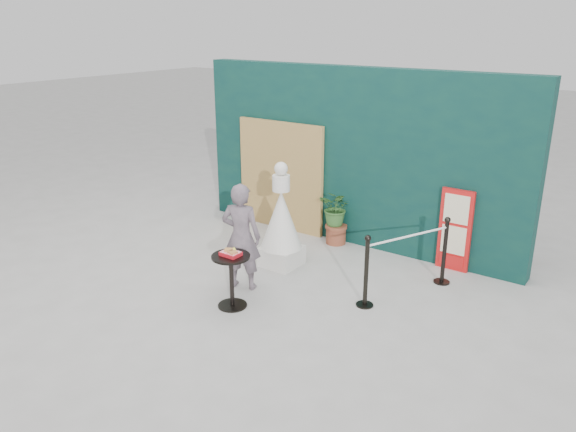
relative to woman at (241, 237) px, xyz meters
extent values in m
plane|color=#ADAAA5|center=(0.38, -0.59, -0.79)|extent=(60.00, 60.00, 0.00)
cube|color=#092A2A|center=(0.38, 2.56, 0.71)|extent=(6.00, 0.30, 3.00)
cube|color=tan|center=(-1.02, 2.35, 0.21)|extent=(1.80, 0.08, 2.00)
imported|color=slate|center=(0.00, 0.00, 0.00)|extent=(0.67, 0.55, 1.57)
cube|color=red|center=(2.28, 2.37, -0.14)|extent=(0.50, 0.06, 1.30)
cube|color=beige|center=(2.28, 2.34, 0.21)|extent=(0.38, 0.02, 0.45)
cube|color=beige|center=(2.28, 2.34, -0.29)|extent=(0.38, 0.02, 0.45)
cube|color=red|center=(2.28, 2.34, -0.64)|extent=(0.38, 0.02, 0.18)
cube|color=silver|center=(0.01, 0.96, -0.63)|extent=(0.57, 0.57, 0.31)
cone|color=silver|center=(0.01, 0.96, -0.02)|extent=(0.66, 0.66, 0.92)
cylinder|color=white|center=(0.01, 0.96, 0.57)|extent=(0.27, 0.27, 0.25)
sphere|color=white|center=(0.01, 0.96, 0.80)|extent=(0.21, 0.21, 0.21)
cylinder|color=black|center=(0.26, -0.54, -0.78)|extent=(0.40, 0.40, 0.02)
cylinder|color=black|center=(0.26, -0.54, -0.43)|extent=(0.06, 0.06, 0.72)
cylinder|color=black|center=(0.26, -0.54, -0.05)|extent=(0.52, 0.52, 0.03)
cube|color=red|center=(0.26, -0.54, -0.01)|extent=(0.26, 0.19, 0.05)
cube|color=#F22044|center=(0.26, -0.54, 0.02)|extent=(0.24, 0.17, 0.00)
cube|color=#DCA250|center=(0.22, -0.53, 0.03)|extent=(0.15, 0.14, 0.02)
cube|color=#C07F46|center=(0.31, -0.56, 0.03)|extent=(0.13, 0.13, 0.02)
cone|color=#FFF943|center=(0.28, -0.49, 0.05)|extent=(0.06, 0.06, 0.06)
cylinder|color=brown|center=(0.24, 2.26, -0.64)|extent=(0.34, 0.34, 0.29)
cylinder|color=brown|center=(0.24, 2.26, -0.48)|extent=(0.38, 0.38, 0.05)
imported|color=#315E28|center=(0.24, 2.26, -0.14)|extent=(0.57, 0.49, 0.63)
cylinder|color=black|center=(1.73, 0.52, -0.78)|extent=(0.24, 0.24, 0.02)
cylinder|color=black|center=(1.73, 0.52, -0.31)|extent=(0.06, 0.06, 0.96)
sphere|color=black|center=(1.73, 0.52, 0.20)|extent=(0.09, 0.09, 0.09)
cylinder|color=black|center=(2.33, 1.82, -0.78)|extent=(0.24, 0.24, 0.02)
cylinder|color=black|center=(2.33, 1.82, -0.31)|extent=(0.06, 0.06, 0.96)
sphere|color=black|center=(2.33, 1.82, 0.20)|extent=(0.09, 0.09, 0.09)
cylinder|color=white|center=(2.03, 1.17, 0.09)|extent=(0.63, 1.31, 0.03)
camera|label=1|loc=(4.83, -5.69, 2.91)|focal=35.00mm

